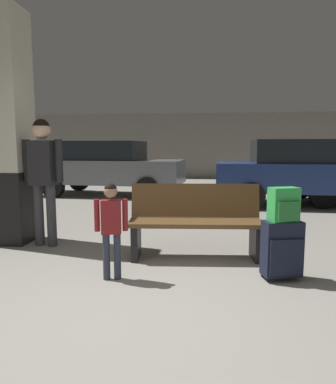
# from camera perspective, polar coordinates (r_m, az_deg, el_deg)

# --- Properties ---
(ground_plane) EXTENTS (18.00, 18.00, 0.10)m
(ground_plane) POSITION_cam_1_polar(r_m,az_deg,el_deg) (6.70, 0.03, -4.72)
(ground_plane) COLOR gray
(garage_back_wall) EXTENTS (18.00, 0.12, 2.80)m
(garage_back_wall) POSITION_cam_1_polar(r_m,az_deg,el_deg) (15.39, 3.39, 7.45)
(garage_back_wall) COLOR gray
(garage_back_wall) RESTS_ON ground_plane
(structural_pillar) EXTENTS (0.57, 0.57, 3.20)m
(structural_pillar) POSITION_cam_1_polar(r_m,az_deg,el_deg) (5.42, -24.61, 9.21)
(structural_pillar) COLOR black
(structural_pillar) RESTS_ON ground_plane
(bench) EXTENTS (1.63, 0.63, 0.89)m
(bench) POSITION_cam_1_polar(r_m,az_deg,el_deg) (4.32, 4.47, -4.76)
(bench) COLOR brown
(bench) RESTS_ON ground_plane
(suitcase) EXTENTS (0.42, 0.30, 0.60)m
(suitcase) POSITION_cam_1_polar(r_m,az_deg,el_deg) (3.77, 17.99, -8.77)
(suitcase) COLOR #191E33
(suitcase) RESTS_ON ground_plane
(backpack_bright) EXTENTS (0.32, 0.26, 0.34)m
(backpack_bright) POSITION_cam_1_polar(r_m,az_deg,el_deg) (3.68, 18.27, -2.00)
(backpack_bright) COLOR green
(backpack_bright) RESTS_ON suitcase
(child) EXTENTS (0.33, 0.19, 0.99)m
(child) POSITION_cam_1_polar(r_m,az_deg,el_deg) (3.58, -9.20, -4.62)
(child) COLOR #33384C
(child) RESTS_ON ground_plane
(adult) EXTENTS (0.58, 0.25, 1.71)m
(adult) POSITION_cam_1_polar(r_m,az_deg,el_deg) (4.99, -19.56, 3.57)
(adult) COLOR #38383D
(adult) RESTS_ON ground_plane
(parked_car_far) EXTENTS (4.24, 2.08, 1.51)m
(parked_car_far) POSITION_cam_1_polar(r_m,az_deg,el_deg) (10.05, -9.68, 4.09)
(parked_car_far) COLOR slate
(parked_car_far) RESTS_ON ground_plane
(parked_car_near) EXTENTS (4.16, 1.91, 1.51)m
(parked_car_near) POSITION_cam_1_polar(r_m,az_deg,el_deg) (8.70, 21.19, 3.23)
(parked_car_near) COLOR navy
(parked_car_near) RESTS_ON ground_plane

